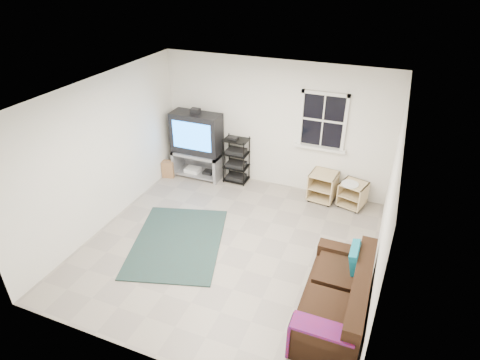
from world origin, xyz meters
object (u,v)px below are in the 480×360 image
at_px(av_rack, 236,163).
at_px(tv_unit, 197,140).
at_px(side_table_left, 323,185).
at_px(side_table_right, 353,192).
at_px(sofa, 337,299).

bearing_deg(av_rack, tv_unit, -174.52).
bearing_deg(side_table_left, tv_unit, -178.81).
distance_m(side_table_left, side_table_right, 0.58).
relative_size(side_table_left, side_table_right, 1.04).
bearing_deg(tv_unit, side_table_right, 0.34).
bearing_deg(tv_unit, av_rack, 5.48).
distance_m(av_rack, side_table_right, 2.44).
height_order(tv_unit, sofa, tv_unit).
bearing_deg(side_table_left, av_rack, 179.21).
distance_m(tv_unit, side_table_right, 3.34).
bearing_deg(sofa, tv_unit, 140.98).
height_order(tv_unit, side_table_right, tv_unit).
relative_size(tv_unit, sofa, 0.85).
xyz_separation_m(side_table_left, side_table_right, (0.58, -0.04, -0.02)).
xyz_separation_m(av_rack, side_table_left, (1.86, -0.03, -0.12)).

